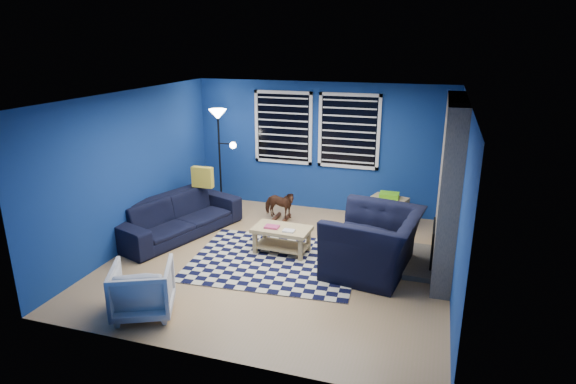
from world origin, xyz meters
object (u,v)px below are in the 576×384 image
object	(u,v)px
sofa	(178,216)
cabinet	(388,211)
armchair_bent	(143,289)
rocking_horse	(279,204)
floor_lamp	(219,128)
tv	(454,154)
armchair_big	(373,242)
coffee_table	(282,235)

from	to	relation	value
sofa	cabinet	xyz separation A→B (m)	(3.42, 1.54, -0.06)
armchair_bent	rocking_horse	world-z (taller)	armchair_bent
floor_lamp	rocking_horse	bearing A→B (deg)	-12.71
tv	rocking_horse	world-z (taller)	tv
armchair_big	coffee_table	size ratio (longest dim) A/B	1.52
sofa	coffee_table	world-z (taller)	sofa
tv	armchair_bent	xyz separation A→B (m)	(-3.58, -3.94, -1.07)
tv	armchair_big	distance (m)	2.40
cabinet	floor_lamp	bearing A→B (deg)	-160.42
armchair_bent	rocking_horse	distance (m)	3.53
armchair_big	cabinet	bearing A→B (deg)	-171.90
rocking_horse	cabinet	xyz separation A→B (m)	(1.94, 0.43, -0.06)
armchair_bent	coffee_table	size ratio (longest dim) A/B	0.79
cabinet	armchair_big	bearing A→B (deg)	-73.10
sofa	floor_lamp	world-z (taller)	floor_lamp
armchair_bent	cabinet	distance (m)	4.67
armchair_big	coffee_table	bearing A→B (deg)	-89.49
rocking_horse	coffee_table	world-z (taller)	rocking_horse
tv	rocking_horse	xyz separation A→B (m)	(-2.97, -0.46, -1.06)
sofa	armchair_bent	world-z (taller)	sofa
cabinet	floor_lamp	size ratio (longest dim) A/B	0.36
rocking_horse	coffee_table	size ratio (longest dim) A/B	0.69
coffee_table	cabinet	bearing A→B (deg)	49.40
tv	coffee_table	world-z (taller)	tv
armchair_big	coffee_table	distance (m)	1.48
cabinet	floor_lamp	xyz separation A→B (m)	(-3.23, -0.14, 1.36)
tv	floor_lamp	distance (m)	4.28
armchair_big	rocking_horse	size ratio (longest dim) A/B	2.21
rocking_horse	floor_lamp	xyz separation A→B (m)	(-1.29, 0.29, 1.30)
coffee_table	floor_lamp	distance (m)	2.71
rocking_horse	cabinet	bearing A→B (deg)	-72.65
rocking_horse	armchair_big	bearing A→B (deg)	-122.65
armchair_big	floor_lamp	distance (m)	3.87
coffee_table	tv	bearing A→B (deg)	34.93
armchair_bent	floor_lamp	bearing A→B (deg)	-104.49
tv	floor_lamp	world-z (taller)	floor_lamp
coffee_table	cabinet	size ratio (longest dim) A/B	1.26
coffee_table	floor_lamp	xyz separation A→B (m)	(-1.76, 1.58, 1.32)
armchair_big	cabinet	xyz separation A→B (m)	(0.01, 1.92, -0.18)
rocking_horse	floor_lamp	distance (m)	1.85
armchair_bent	coffee_table	distance (m)	2.44
floor_lamp	tv	bearing A→B (deg)	2.23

